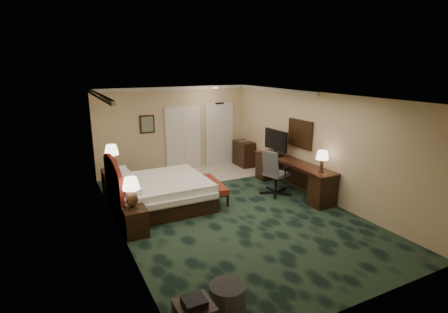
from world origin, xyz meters
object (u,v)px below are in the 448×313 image
nightstand_near (135,222)px  minibar (244,154)px  bed (161,193)px  desk (292,176)px  ottoman (227,297)px  nightstand_far (113,182)px  tv (276,143)px  lamp_near (132,193)px  desk_chair (276,172)px  lamp_far (112,158)px  bed_bench (210,191)px

nightstand_near → minibar: 5.59m
bed → minibar: size_ratio=2.52×
desk → ottoman: bearing=-137.6°
ottoman → nightstand_near: bearing=102.7°
bed → nightstand_far: (-0.89, 1.41, -0.01)m
tv → ottoman: bearing=-134.1°
tv → minibar: size_ratio=1.12×
lamp_near → minibar: bearing=36.2°
nightstand_far → desk_chair: bearing=-27.0°
nightstand_near → minibar: bearing=36.8°
lamp_far → minibar: size_ratio=0.80×
bed → bed_bench: 1.25m
lamp_near → bed_bench: 2.48m
tv → desk_chair: tv is taller
desk → tv: tv is taller
nightstand_near → bed_bench: 2.39m
desk_chair → minibar: desk_chair is taller
bed_bench → desk: (2.27, -0.40, 0.18)m
desk → minibar: bearing=88.8°
lamp_near → lamp_far: size_ratio=0.94×
bed → tv: size_ratio=2.24×
bed_bench → desk_chair: (1.75, -0.40, 0.37)m
bed_bench → desk_chair: 1.83m
nightstand_far → ottoman: bearing=-83.7°
bed_bench → desk: 2.31m
nightstand_near → minibar: minibar is taller
nightstand_far → minibar: (4.44, 0.73, 0.10)m
minibar → bed_bench: bearing=-135.2°
nightstand_near → lamp_near: 0.61m
lamp_far → desk_chair: 4.33m
ottoman → minibar: (3.84, 6.17, 0.24)m
nightstand_far → lamp_near: lamp_near is taller
nightstand_near → desk: 4.47m
desk → desk_chair: desk_chair is taller
nightstand_near → ottoman: nightstand_near is taller
nightstand_far → ottoman: 5.47m
nightstand_far → nightstand_near: bearing=-90.8°
minibar → nightstand_far: bearing=-170.6°
desk_chair → minibar: bearing=61.4°
ottoman → desk_chair: bearing=46.7°
desk → nightstand_near: bearing=-171.7°
lamp_near → bed_bench: bearing=24.5°
bed → tv: tv is taller
lamp_near → minibar: 5.60m
lamp_far → ottoman: 5.51m
ottoman → minibar: 7.27m
lamp_far → desk_chair: (3.85, -1.96, -0.39)m
bed_bench → nightstand_far: bearing=148.7°
bed_bench → tv: bearing=14.3°
bed → nightstand_near: (-0.92, -1.21, -0.05)m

